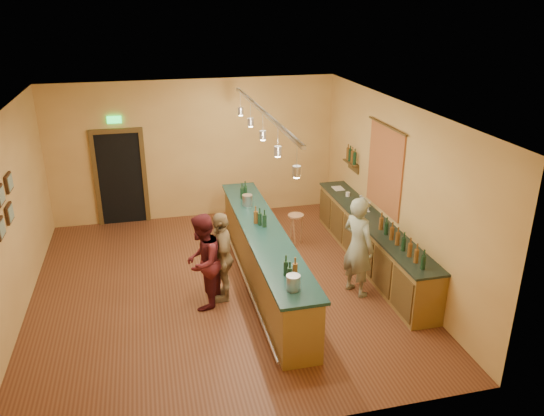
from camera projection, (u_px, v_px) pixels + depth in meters
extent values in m
plane|color=#522A17|center=(220.00, 287.00, 9.53)|extent=(7.00, 7.00, 0.00)
cube|color=silver|center=(213.00, 110.00, 8.34)|extent=(6.50, 7.00, 0.02)
cube|color=#B98645|center=(195.00, 150.00, 12.09)|extent=(6.50, 0.02, 3.20)
cube|color=#B98645|center=(262.00, 318.00, 5.78)|extent=(6.50, 0.02, 3.20)
cube|color=#B98645|center=(9.00, 222.00, 8.22)|extent=(0.02, 7.00, 3.20)
cube|color=#B98645|center=(394.00, 189.00, 9.65)|extent=(0.02, 7.00, 3.20)
cube|color=black|center=(121.00, 179.00, 11.91)|extent=(0.95, 0.06, 2.10)
cube|color=#432E14|center=(96.00, 181.00, 11.77)|extent=(0.10, 0.08, 2.10)
cube|color=#432E14|center=(145.00, 177.00, 12.00)|extent=(0.10, 0.08, 2.10)
cube|color=#432E14|center=(115.00, 131.00, 11.48)|extent=(1.15, 0.08, 0.10)
cube|color=#19E54C|center=(114.00, 120.00, 11.38)|extent=(0.30, 0.04, 0.15)
cube|color=maroon|center=(385.00, 170.00, 9.91)|extent=(0.03, 1.40, 1.60)
cube|color=#432E14|center=(351.00, 163.00, 11.36)|extent=(0.16, 0.55, 0.03)
cube|color=#432E14|center=(354.00, 167.00, 11.41)|extent=(0.03, 0.55, 0.18)
cube|color=brown|center=(371.00, 243.00, 10.19)|extent=(0.55, 4.50, 0.90)
cube|color=black|center=(373.00, 221.00, 10.02)|extent=(0.60, 4.55, 0.04)
cylinder|color=silver|center=(348.00, 194.00, 11.17)|extent=(0.09, 0.09, 0.09)
cube|color=silver|center=(338.00, 188.00, 11.63)|extent=(0.22, 0.30, 0.01)
cube|color=brown|center=(264.00, 257.00, 9.52)|extent=(0.60, 5.00, 1.00)
cube|color=#13322E|center=(263.00, 231.00, 9.32)|extent=(0.70, 5.10, 0.05)
cylinder|color=silver|center=(244.00, 277.00, 9.57)|extent=(0.05, 5.00, 0.05)
cylinder|color=silver|center=(293.00, 282.00, 7.37)|extent=(0.20, 0.20, 0.22)
cylinder|color=silver|center=(247.00, 200.00, 10.35)|extent=(0.20, 0.20, 0.22)
cube|color=silver|center=(263.00, 111.00, 8.54)|extent=(0.06, 4.60, 0.05)
cylinder|color=silver|center=(297.00, 156.00, 6.81)|extent=(0.01, 0.01, 0.35)
cylinder|color=#A5A5AD|center=(297.00, 171.00, 6.88)|extent=(0.11, 0.11, 0.14)
cylinder|color=#FFEABF|center=(297.00, 177.00, 6.91)|extent=(0.08, 0.08, 0.02)
cylinder|color=silver|center=(278.00, 138.00, 7.71)|extent=(0.01, 0.01, 0.35)
cylinder|color=#A5A5AD|center=(278.00, 151.00, 7.78)|extent=(0.11, 0.11, 0.14)
cylinder|color=#FFEABF|center=(278.00, 156.00, 7.81)|extent=(0.08, 0.08, 0.02)
cylinder|color=silver|center=(263.00, 123.00, 8.61)|extent=(0.01, 0.01, 0.35)
cylinder|color=#A5A5AD|center=(263.00, 135.00, 8.68)|extent=(0.11, 0.11, 0.14)
cylinder|color=#FFEABF|center=(263.00, 140.00, 8.71)|extent=(0.08, 0.08, 0.02)
cylinder|color=silver|center=(250.00, 111.00, 9.51)|extent=(0.01, 0.01, 0.35)
cylinder|color=#A5A5AD|center=(251.00, 122.00, 9.59)|extent=(0.11, 0.11, 0.14)
cylinder|color=#FFEABF|center=(251.00, 126.00, 9.62)|extent=(0.08, 0.08, 0.02)
cylinder|color=silver|center=(240.00, 101.00, 10.42)|extent=(0.01, 0.01, 0.35)
cylinder|color=#A5A5AD|center=(241.00, 111.00, 10.49)|extent=(0.11, 0.11, 0.14)
cylinder|color=#FFEABF|center=(241.00, 115.00, 10.52)|extent=(0.08, 0.08, 0.02)
imported|color=gray|center=(358.00, 246.00, 9.04)|extent=(0.66, 0.77, 1.79)
imported|color=#59191E|center=(203.00, 262.00, 8.68)|extent=(0.90, 0.98, 1.64)
imported|color=#997A51|center=(222.00, 256.00, 8.92)|extent=(0.45, 0.95, 1.59)
cylinder|color=#976B44|center=(296.00, 216.00, 10.94)|extent=(0.33, 0.33, 0.04)
cylinder|color=#976B44|center=(301.00, 230.00, 11.09)|extent=(0.04, 0.04, 0.64)
cylinder|color=#976B44|center=(291.00, 229.00, 11.15)|extent=(0.04, 0.04, 0.64)
cylinder|color=#976B44|center=(294.00, 233.00, 10.95)|extent=(0.04, 0.04, 0.64)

